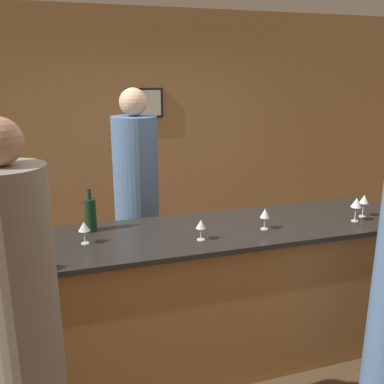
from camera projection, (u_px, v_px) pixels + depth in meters
ground_plane at (217, 357)px, 3.26m from camera, size 14.00×14.00×0.00m
back_wall at (148, 133)px, 5.10m from camera, size 8.00×0.08×2.80m
bar_counter at (219, 295)px, 3.12m from camera, size 2.88×0.75×1.05m
bartender at (137, 214)px, 3.67m from camera, size 0.38×0.38×1.98m
guest_0 at (23, 346)px, 1.93m from camera, size 0.35×0.35×1.93m
wine_bottle_0 at (91, 214)px, 2.90m from camera, size 0.08×0.08×0.30m
wine_glass_0 at (357, 203)px, 3.08m from camera, size 0.08×0.08×0.18m
wine_glass_1 at (265, 214)px, 2.93m from camera, size 0.07×0.07×0.15m
wine_glass_2 at (201, 225)px, 2.74m from camera, size 0.07×0.07×0.14m
wine_glass_3 at (35, 252)px, 2.31m from camera, size 0.08×0.08×0.15m
wine_glass_4 at (364, 200)px, 3.18m from camera, size 0.07×0.07×0.17m
wine_glass_5 at (84, 227)px, 2.68m from camera, size 0.07×0.07×0.15m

